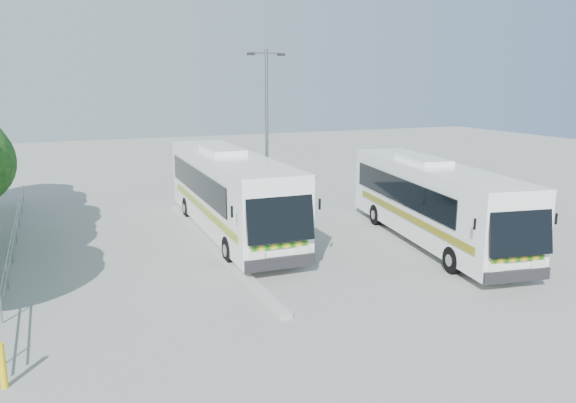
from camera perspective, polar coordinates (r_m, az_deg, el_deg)
name	(u,v)px	position (r m, az deg, el deg)	size (l,w,h in m)	color
ground	(282,254)	(22.89, -0.66, -5.34)	(100.00, 100.00, 0.00)	gray
kerb_divider	(213,245)	(23.98, -7.59, -4.45)	(0.40, 16.00, 0.15)	#B2B2AD
railing	(13,238)	(25.04, -26.19, -3.33)	(0.06, 22.00, 1.00)	gray
coach_main	(229,191)	(25.53, -5.97, 1.07)	(3.05, 13.22, 3.65)	white
coach_adjacent	(432,200)	(24.84, 14.45, 0.10)	(4.44, 12.47, 3.40)	white
lamppost	(267,125)	(29.12, -2.17, 7.78)	(2.07, 0.39, 8.45)	gray
bollard	(3,366)	(14.77, -27.00, -14.65)	(0.15, 0.15, 1.10)	yellow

